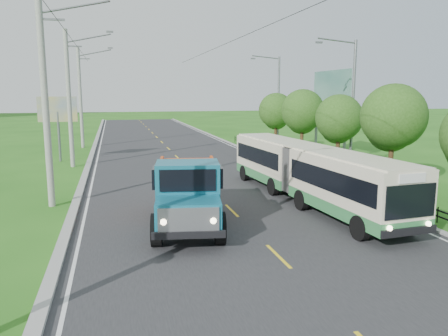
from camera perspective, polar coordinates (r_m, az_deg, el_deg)
name	(u,v)px	position (r m, az deg, el deg)	size (l,w,h in m)	color
ground	(278,257)	(15.19, 7.10, -11.40)	(240.00, 240.00, 0.00)	#245F16
road	(184,164)	(34.02, -5.20, 0.49)	(14.00, 120.00, 0.02)	#28282B
curb_left	(88,167)	(33.66, -17.39, 0.09)	(0.40, 120.00, 0.15)	#9E9E99
curb_right	(271,160)	(35.82, 6.17, 1.00)	(0.30, 120.00, 0.10)	#9E9E99
edge_line_left	(95,168)	(33.64, -16.45, 0.04)	(0.12, 120.00, 0.00)	silver
edge_line_right	(265,161)	(35.65, 5.42, 0.93)	(0.12, 120.00, 0.00)	silver
centre_dash	(278,256)	(15.18, 7.10, -11.33)	(0.12, 2.20, 0.00)	yellow
railing_right	(313,169)	(30.66, 11.57, -0.14)	(0.04, 40.00, 0.60)	black
pole_near	(46,101)	(22.38, -22.24, 8.09)	(3.51, 0.32, 10.00)	gray
pole_mid	(70,98)	(34.30, -19.52, 8.58)	(3.51, 0.32, 10.00)	gray
pole_far	(81,97)	(46.27, -18.21, 8.82)	(3.51, 0.32, 10.00)	gray
tree_third	(393,120)	(26.16, 21.16, 5.87)	(3.60, 3.62, 6.00)	#382314
tree_fourth	(339,121)	(31.26, 14.75, 5.99)	(3.24, 3.31, 5.40)	#382314
tree_fifth	(302,113)	(36.60, 10.21, 7.08)	(3.48, 3.52, 5.80)	#382314
tree_back	(276,112)	(42.15, 6.81, 7.22)	(3.30, 3.36, 5.50)	#382314
streetlight_mid	(351,101)	(31.47, 16.24, 8.35)	(3.02, 0.20, 9.07)	slate
streetlight_far	(277,99)	(44.13, 6.94, 8.96)	(3.02, 0.20, 9.07)	slate
planter_near	(392,195)	(24.20, 21.10, -3.27)	(0.64, 0.64, 0.67)	silver
planter_mid	(321,169)	(30.93, 12.57, -0.12)	(0.64, 0.64, 0.67)	silver
planter_far	(279,154)	(38.15, 7.18, 1.88)	(0.64, 0.64, 0.67)	silver
billboard_left	(58,113)	(37.44, -20.91, 6.68)	(3.00, 0.20, 5.20)	slate
billboard_right	(331,95)	(37.52, 13.81, 9.30)	(0.24, 6.00, 7.30)	slate
bus	(308,169)	(22.36, 10.90, -0.16)	(3.38, 14.60, 2.79)	#327E43
dump_truck	(188,188)	(18.01, -4.78, -2.64)	(3.57, 7.07, 2.84)	#15667F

